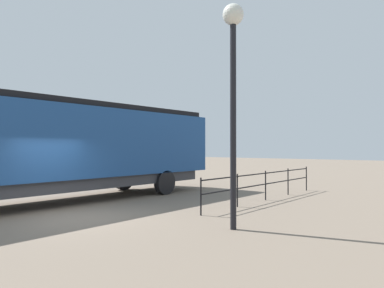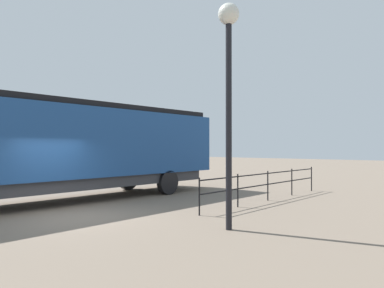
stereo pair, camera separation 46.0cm
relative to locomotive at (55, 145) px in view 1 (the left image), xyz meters
name	(u,v)px [view 1 (the left image)]	position (x,y,z in m)	size (l,w,h in m)	color
ground_plane	(74,218)	(3.07, -1.13, -2.22)	(120.00, 120.00, 0.00)	#756656
locomotive	(55,145)	(0.00, 0.00, 0.00)	(3.19, 15.92, 3.94)	navy
lamp_post	(233,63)	(7.70, 0.63, 2.14)	(0.56, 0.56, 5.93)	black
platform_fence	(266,181)	(5.85, 5.91, -1.45)	(0.05, 8.62, 1.19)	black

